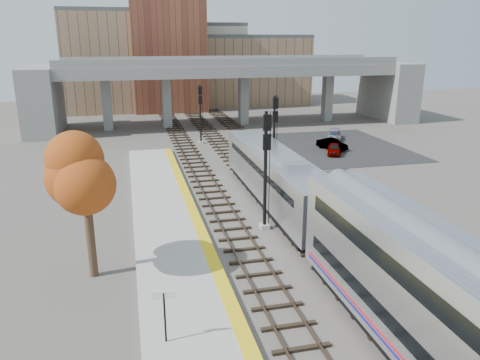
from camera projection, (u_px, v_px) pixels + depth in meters
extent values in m
plane|color=#47423D|center=(320.00, 275.00, 24.86)|extent=(160.00, 160.00, 0.00)
cube|color=#9E9E99|center=(184.00, 288.00, 23.18)|extent=(4.50, 60.00, 0.35)
cube|color=yellow|center=(221.00, 280.00, 23.56)|extent=(0.70, 60.00, 0.01)
cube|color=black|center=(217.00, 201.00, 35.75)|extent=(2.50, 95.00, 0.14)
cube|color=brown|center=(207.00, 201.00, 35.55)|extent=(0.07, 95.00, 0.14)
cube|color=brown|center=(226.00, 199.00, 35.87)|extent=(0.07, 95.00, 0.14)
cube|color=black|center=(269.00, 197.00, 36.69)|extent=(2.50, 95.00, 0.14)
cube|color=brown|center=(260.00, 197.00, 36.50)|extent=(0.07, 95.00, 0.14)
cube|color=brown|center=(278.00, 195.00, 36.82)|extent=(0.07, 95.00, 0.14)
cube|color=black|center=(317.00, 193.00, 37.59)|extent=(2.50, 95.00, 0.14)
cube|color=brown|center=(308.00, 193.00, 37.39)|extent=(0.07, 95.00, 0.14)
cube|color=brown|center=(325.00, 191.00, 37.72)|extent=(0.07, 95.00, 0.14)
cube|color=slate|center=(230.00, 70.00, 65.57)|extent=(46.00, 10.00, 1.50)
cube|color=slate|center=(238.00, 62.00, 60.74)|extent=(46.00, 0.20, 1.00)
cube|color=slate|center=(223.00, 59.00, 69.66)|extent=(46.00, 0.20, 1.00)
cube|color=slate|center=(107.00, 104.00, 62.99)|extent=(1.20, 1.60, 7.00)
cube|color=slate|center=(167.00, 102.00, 64.78)|extent=(1.20, 1.60, 7.00)
cube|color=slate|center=(243.00, 100.00, 67.25)|extent=(1.20, 1.60, 7.00)
cube|color=slate|center=(327.00, 97.00, 70.17)|extent=(1.20, 1.60, 7.00)
cube|color=slate|center=(43.00, 100.00, 60.97)|extent=(4.00, 12.00, 8.50)
cube|color=slate|center=(388.00, 91.00, 72.20)|extent=(4.00, 12.00, 8.50)
cube|color=#987358|center=(120.00, 62.00, 80.72)|extent=(18.00, 14.00, 16.00)
cube|color=#4C4C4F|center=(116.00, 11.00, 78.30)|extent=(18.00, 14.00, 0.60)
cube|color=beige|center=(196.00, 66.00, 88.80)|extent=(16.00, 16.00, 14.00)
cube|color=#4C4C4F|center=(195.00, 25.00, 86.68)|extent=(16.00, 16.00, 0.60)
cube|color=brown|center=(168.00, 50.00, 79.14)|extent=(12.00, 10.00, 20.00)
cube|color=#987358|center=(250.00, 71.00, 89.48)|extent=(20.00, 14.00, 12.00)
cube|color=#4C4C4F|center=(250.00, 36.00, 87.65)|extent=(20.00, 14.00, 0.60)
cube|color=black|center=(338.00, 146.00, 54.04)|extent=(14.00, 18.00, 0.04)
cube|color=#A8AAB2|center=(276.00, 175.00, 34.65)|extent=(3.00, 19.00, 3.20)
cube|color=black|center=(244.00, 140.00, 43.33)|extent=(2.20, 0.06, 1.10)
cube|color=black|center=(276.00, 167.00, 34.48)|extent=(3.02, 16.15, 0.50)
cube|color=black|center=(275.00, 198.00, 35.19)|extent=(2.70, 17.10, 0.50)
cube|color=#A8AAB2|center=(276.00, 151.00, 34.13)|extent=(1.60, 9.50, 0.40)
cube|color=#9E9E99|center=(264.00, 226.00, 30.83)|extent=(0.60, 0.60, 0.30)
cylinder|color=black|center=(265.00, 172.00, 29.74)|extent=(0.22, 0.22, 7.76)
cube|color=black|center=(267.00, 123.00, 28.57)|extent=(0.50, 0.18, 1.00)
cube|color=black|center=(267.00, 142.00, 28.93)|extent=(0.50, 0.18, 1.00)
cube|color=#9E9E99|center=(273.00, 176.00, 42.08)|extent=(0.60, 0.60, 0.30)
cylinder|color=black|center=(274.00, 138.00, 41.06)|extent=(0.21, 0.21, 7.32)
cube|color=black|center=(276.00, 103.00, 39.94)|extent=(0.47, 0.18, 0.94)
cube|color=black|center=(275.00, 117.00, 40.27)|extent=(0.47, 0.18, 0.94)
cube|color=#9E9E99|center=(201.00, 142.00, 55.57)|extent=(0.60, 0.60, 0.30)
cylinder|color=black|center=(200.00, 115.00, 54.61)|extent=(0.20, 0.20, 6.86)
cube|color=black|center=(200.00, 91.00, 53.55)|extent=(0.44, 0.18, 0.88)
cube|color=black|center=(200.00, 100.00, 53.87)|extent=(0.44, 0.18, 0.88)
cylinder|color=black|center=(165.00, 317.00, 18.52)|extent=(0.08, 0.08, 2.20)
cube|color=white|center=(164.00, 295.00, 18.23)|extent=(0.90, 0.17, 0.35)
cylinder|color=#382619|center=(90.00, 229.00, 24.00)|extent=(0.44, 0.44, 5.37)
ellipsoid|color=#AB3A16|center=(84.00, 171.00, 23.10)|extent=(3.60, 3.60, 3.83)
imported|color=#99999E|center=(334.00, 149.00, 50.18)|extent=(2.70, 3.70, 1.17)
imported|color=#99999E|center=(332.00, 144.00, 52.36)|extent=(2.78, 3.84, 1.20)
imported|color=#99999E|center=(334.00, 135.00, 57.37)|extent=(3.04, 4.15, 1.12)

